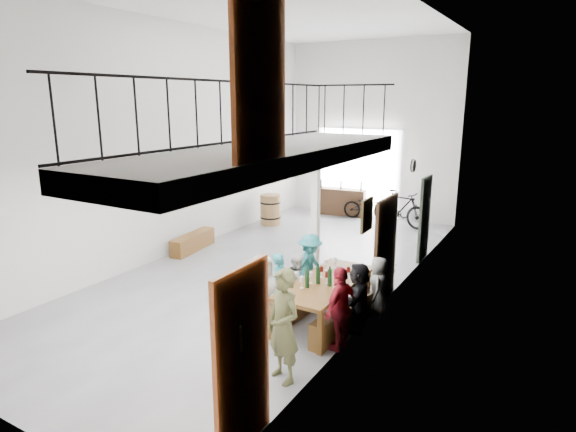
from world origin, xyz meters
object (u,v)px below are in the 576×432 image
Objects in this scene: host_standing at (283,326)px; bicycle_near at (368,206)px; oak_barrel at (270,210)px; serving_counter at (340,202)px; bench_inner at (296,304)px; tasting_table at (326,285)px; side_bench at (193,242)px.

bicycle_near is at bearing 127.27° from host_standing.
host_standing is at bearing -56.69° from oak_barrel.
bench_inner is at bearing -79.18° from serving_counter.
bicycle_near is (-2.02, 7.29, -0.28)m from tasting_table.
host_standing is at bearing -172.20° from bicycle_near.
host_standing reaches higher than serving_counter.
host_standing is at bearing -37.77° from side_bench.
side_bench is 1.65× the size of oak_barrel.
tasting_table is 0.77m from bench_inner.
oak_barrel is (-3.77, 5.17, 0.24)m from bench_inner.
bench_inner is 2.08m from host_standing.
serving_counter is (1.33, 2.23, -0.03)m from oak_barrel.
tasting_table is 1.12× the size of bench_inner.
serving_counter is 1.03× the size of host_standing.
side_bench is 0.95× the size of bicycle_near.
side_bench is at bearing 157.08° from bench_inner.
side_bench is at bearing 157.32° from tasting_table.
oak_barrel is (0.33, 3.18, 0.25)m from side_bench.
side_bench is (-4.10, 1.99, -0.01)m from bench_inner.
host_standing is at bearing -82.30° from tasting_table.
oak_barrel is at bearing 125.38° from bicycle_near.
bench_inner is (-0.60, 0.04, -0.48)m from tasting_table.
bench_inner is 1.29× the size of side_bench.
bench_inner is at bearing -53.87° from oak_barrel.
host_standing reaches higher than bicycle_near.
tasting_table is at bearing -1.08° from bench_inner.
tasting_table is 1.38× the size of host_standing.
bench_inner is 7.39m from bicycle_near.
oak_barrel is at bearing -128.17° from serving_counter.
host_standing reaches higher than side_bench.
serving_counter reaches higher than bench_inner.
serving_counter is (1.65, 5.41, 0.22)m from side_bench.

